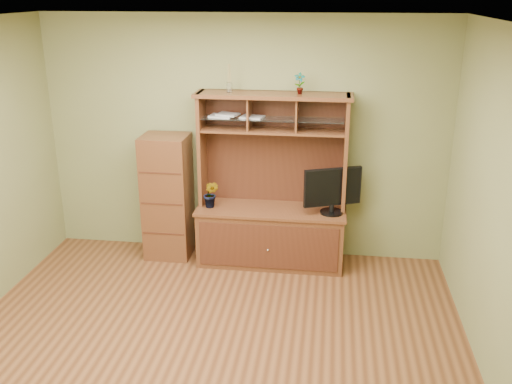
# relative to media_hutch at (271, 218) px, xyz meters

# --- Properties ---
(room) EXTENTS (4.54, 4.04, 2.74)m
(room) POSITION_rel_media_hutch_xyz_m (-0.35, -1.73, 0.83)
(room) COLOR #4F2B16
(room) RESTS_ON ground
(media_hutch) EXTENTS (1.66, 0.61, 1.90)m
(media_hutch) POSITION_rel_media_hutch_xyz_m (0.00, 0.00, 0.00)
(media_hutch) COLOR #4D2916
(media_hutch) RESTS_ON room
(monitor) EXTENTS (0.61, 0.29, 0.51)m
(monitor) POSITION_rel_media_hutch_xyz_m (0.66, -0.08, 0.40)
(monitor) COLOR black
(monitor) RESTS_ON media_hutch
(orchid_plant) EXTENTS (0.19, 0.17, 0.31)m
(orchid_plant) POSITION_rel_media_hutch_xyz_m (-0.66, -0.08, 0.28)
(orchid_plant) COLOR #2B521C
(orchid_plant) RESTS_ON media_hutch
(top_plant) EXTENTS (0.11, 0.08, 0.22)m
(top_plant) POSITION_rel_media_hutch_xyz_m (0.27, 0.08, 1.49)
(top_plant) COLOR #376122
(top_plant) RESTS_ON media_hutch
(reed_diffuser) EXTENTS (0.06, 0.06, 0.29)m
(reed_diffuser) POSITION_rel_media_hutch_xyz_m (-0.46, 0.08, 1.49)
(reed_diffuser) COLOR silver
(reed_diffuser) RESTS_ON media_hutch
(magazines) EXTENTS (0.60, 0.23, 0.04)m
(magazines) POSITION_rel_media_hutch_xyz_m (-0.43, 0.08, 1.13)
(magazines) COLOR silver
(magazines) RESTS_ON media_hutch
(side_cabinet) EXTENTS (0.51, 0.46, 1.42)m
(side_cabinet) POSITION_rel_media_hutch_xyz_m (-1.19, 0.02, 0.19)
(side_cabinet) COLOR #4D2916
(side_cabinet) RESTS_ON room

